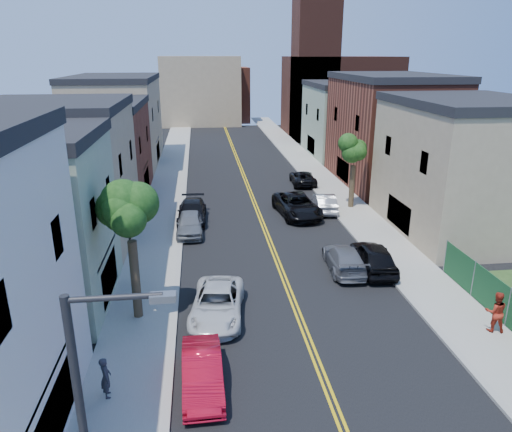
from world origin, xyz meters
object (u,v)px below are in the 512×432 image
object	(u,v)px
black_car_right	(373,257)
pedestrian_right	(496,312)
red_sedan	(202,372)
grey_car_left	(190,223)
grey_car_right	(344,258)
black_car_left	(192,212)
dark_car_right_far	(303,178)
white_pickup	(217,304)
pedestrian_left	(106,377)
black_suv_lane	(297,205)
silver_car_right	(325,202)

from	to	relation	value
black_car_right	pedestrian_right	xyz separation A→B (m)	(3.16, -7.37, 0.28)
red_sedan	grey_car_left	size ratio (longest dim) A/B	0.94
grey_car_left	grey_car_right	xyz separation A→B (m)	(9.30, -7.22, -0.07)
black_car_left	pedestrian_right	xyz separation A→B (m)	(14.04, -17.57, 0.36)
dark_car_right_far	black_car_right	bearing A→B (deg)	93.11
white_pickup	grey_car_left	xyz separation A→B (m)	(-1.48, 11.83, 0.05)
grey_car_left	grey_car_right	world-z (taller)	grey_car_left
red_sedan	pedestrian_left	world-z (taller)	pedestrian_left
grey_car_left	black_suv_lane	size ratio (longest dim) A/B	0.76
black_car_left	silver_car_right	distance (m)	10.95
silver_car_right	pedestrian_left	size ratio (longest dim) A/B	2.74
grey_car_right	dark_car_right_far	bearing A→B (deg)	-90.97
grey_car_right	pedestrian_right	distance (m)	9.04
black_car_left	grey_car_right	distance (m)	13.55
grey_car_left	pedestrian_right	size ratio (longest dim) A/B	2.36
dark_car_right_far	grey_car_right	bearing A→B (deg)	88.20
white_pickup	pedestrian_right	size ratio (longest dim) A/B	2.70
black_suv_lane	pedestrian_right	world-z (taller)	pedestrian_right
white_pickup	grey_car_left	distance (m)	11.92
black_car_right	pedestrian_right	world-z (taller)	pedestrian_right
dark_car_right_far	pedestrian_left	bearing A→B (deg)	68.17
silver_car_right	white_pickup	bearing A→B (deg)	65.27
white_pickup	black_car_left	bearing A→B (deg)	102.92
dark_car_right_far	black_suv_lane	bearing A→B (deg)	78.21
red_sedan	pedestrian_right	distance (m)	13.68
grey_car_left	dark_car_right_far	xyz separation A→B (m)	(11.00, 12.57, -0.12)
red_sedan	black_car_left	size ratio (longest dim) A/B	0.82
white_pickup	silver_car_right	xyz separation A→B (m)	(9.52, 15.86, 0.00)
grey_car_left	pedestrian_left	world-z (taller)	pedestrian_left
silver_car_right	pedestrian_left	world-z (taller)	pedestrian_left
silver_car_right	black_car_right	bearing A→B (deg)	96.25
white_pickup	silver_car_right	world-z (taller)	silver_car_right
pedestrian_left	grey_car_left	bearing A→B (deg)	-23.22
grey_car_right	pedestrian_left	size ratio (longest dim) A/B	3.03
red_sedan	black_suv_lane	bearing A→B (deg)	67.61
red_sedan	black_car_right	world-z (taller)	black_car_right
red_sedan	silver_car_right	distance (m)	23.51
black_suv_lane	pedestrian_left	bearing A→B (deg)	-125.27
black_car_right	pedestrian_right	distance (m)	8.02
white_pickup	pedestrian_right	xyz separation A→B (m)	(12.69, -2.99, 0.40)
white_pickup	black_suv_lane	distance (m)	16.57
black_car_left	dark_car_right_far	world-z (taller)	black_car_left
silver_car_right	dark_car_right_far	size ratio (longest dim) A/B	0.93
silver_car_right	black_suv_lane	xyz separation A→B (m)	(-2.50, -0.86, 0.11)
grey_car_left	black_suv_lane	bearing A→B (deg)	21.51
grey_car_left	dark_car_right_far	bearing A→B (deg)	49.87
silver_car_right	dark_car_right_far	xyz separation A→B (m)	(0.00, 8.54, -0.07)
red_sedan	white_pickup	distance (m)	5.32
pedestrian_left	pedestrian_right	distance (m)	17.24
white_pickup	black_suv_lane	bearing A→B (deg)	72.53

